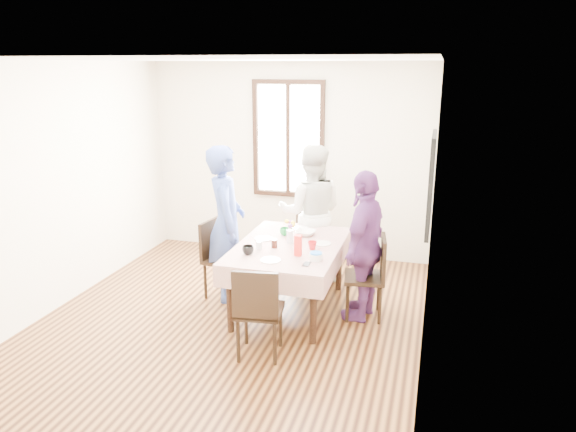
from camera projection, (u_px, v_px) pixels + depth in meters
The scene contains 31 objects.
ground at pixel (233, 318), 5.80m from camera, with size 4.50×4.50×0.00m, color black.
back_wall at pixel (289, 160), 7.51m from camera, with size 4.00×4.00×0.00m, color beige.
right_wall at pixel (431, 212), 4.91m from camera, with size 4.50×4.50×0.00m, color beige.
window_frame at pixel (288, 139), 7.41m from camera, with size 1.02×0.06×1.62m, color black.
window_pane at pixel (289, 139), 7.42m from camera, with size 0.90×0.02×1.50m, color white.
art_poster at pixel (431, 183), 5.14m from camera, with size 0.04×0.76×0.96m, color red.
dining_table at pixel (289, 278), 5.92m from camera, with size 0.99×1.48×0.75m, color black.
tablecloth at pixel (289, 245), 5.82m from camera, with size 1.11×1.60×0.01m, color #580A06.
chair_left at pixel (225, 259), 6.25m from camera, with size 0.42×0.42×0.91m, color black.
chair_right at pixel (364, 277), 5.73m from camera, with size 0.42×0.42×0.91m, color black.
chair_far at pixel (311, 242), 6.84m from camera, with size 0.42×0.42×0.91m, color black.
chair_near at pixel (260, 310), 4.96m from camera, with size 0.42×0.42×0.91m, color black.
person_left at pixel (225, 223), 6.12m from camera, with size 0.66×0.43×1.80m, color #36498D.
person_far at pixel (311, 212), 6.72m from camera, with size 0.84×0.65×1.72m, color beige.
person_right at pixel (363, 246), 5.64m from camera, with size 0.95×0.40×1.62m, color #5D2D6A.
mug_black at pixel (248, 250), 5.50m from camera, with size 0.12×0.12×0.09m, color black.
mug_flag at pixel (312, 246), 5.65m from camera, with size 0.10×0.10×0.09m, color red.
mug_green at pixel (285, 232), 6.13m from camera, with size 0.11×0.11×0.09m, color #0C7226.
serving_bowl at pixel (305, 233), 6.13m from camera, with size 0.23×0.23×0.06m, color white.
juice_carton at pixel (298, 245), 5.46m from camera, with size 0.07×0.07×0.22m, color red.
butter_tub at pixel (316, 257), 5.35m from camera, with size 0.13×0.13×0.07m, color white.
jam_jar at pixel (274, 244), 5.71m from camera, with size 0.06×0.06×0.09m, color black.
drinking_glass at pixel (259, 246), 5.65m from camera, with size 0.06×0.06×0.09m, color silver.
smartphone at pixel (307, 264), 5.24m from camera, with size 0.06×0.13×0.01m, color black.
flower_vase at pixel (290, 237), 5.86m from camera, with size 0.07×0.07×0.14m, color silver.
plate_left at pixel (263, 239), 6.00m from camera, with size 0.20×0.20×0.01m, color white.
plate_right at pixel (322, 243), 5.84m from camera, with size 0.20×0.20×0.01m, color white.
plate_far at pixel (301, 228), 6.37m from camera, with size 0.20×0.20×0.01m, color white.
plate_near at pixel (271, 260), 5.34m from camera, with size 0.20×0.20×0.01m, color white.
butter_lid at pixel (316, 253), 5.34m from camera, with size 0.12×0.12×0.01m, color blue.
flower_bunch at pixel (290, 226), 5.82m from camera, with size 0.09×0.09×0.10m, color yellow, non-canonical shape.
Camera 1 is at (2.02, -4.91, 2.66)m, focal length 33.30 mm.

